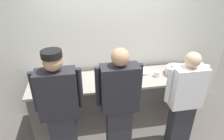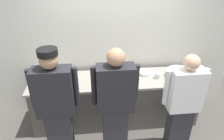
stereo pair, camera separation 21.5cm
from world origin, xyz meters
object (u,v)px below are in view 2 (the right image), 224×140
object	(u,v)px
chef_far_right	(183,104)
ramekin_red_sauce	(124,79)
plate_stack_front	(145,73)
mixing_bowl_steel	(179,73)
squeeze_bottle_primary	(117,72)
deli_cup	(158,76)
chef_center	(115,104)
sheet_tray	(57,82)
chef_near_left	(56,106)
ramekin_yellow_sauce	(100,78)
squeeze_bottle_secondary	(105,80)

from	to	relation	value
chef_far_right	ramekin_red_sauce	distance (m)	1.02
plate_stack_front	ramekin_red_sauce	size ratio (longest dim) A/B	2.99
mixing_bowl_steel	ramekin_red_sauce	world-z (taller)	mixing_bowl_steel
squeeze_bottle_primary	deli_cup	distance (m)	0.70
chef_center	sheet_tray	bearing A→B (deg)	141.06
chef_near_left	ramekin_red_sauce	world-z (taller)	chef_near_left
squeeze_bottle_primary	ramekin_yellow_sauce	distance (m)	0.31
ramekin_yellow_sauce	mixing_bowl_steel	bearing A→B (deg)	-1.66
chef_far_right	ramekin_red_sauce	size ratio (longest dim) A/B	19.94
chef_far_right	squeeze_bottle_primary	distance (m)	1.17
ramekin_yellow_sauce	deli_cup	world-z (taller)	deli_cup
ramekin_yellow_sauce	deli_cup	size ratio (longest dim) A/B	1.13
chef_center	plate_stack_front	bearing A→B (deg)	52.99
squeeze_bottle_primary	squeeze_bottle_secondary	size ratio (longest dim) A/B	1.05
squeeze_bottle_secondary	ramekin_yellow_sauce	distance (m)	0.21
plate_stack_front	sheet_tray	size ratio (longest dim) A/B	0.54
squeeze_bottle_primary	ramekin_red_sauce	distance (m)	0.17
ramekin_red_sauce	deli_cup	world-z (taller)	deli_cup
sheet_tray	chef_center	bearing A→B (deg)	-38.94
chef_center	chef_far_right	xyz separation A→B (m)	(0.97, -0.01, -0.07)
ramekin_yellow_sauce	squeeze_bottle_primary	bearing A→B (deg)	10.94
chef_far_right	mixing_bowl_steel	size ratio (longest dim) A/B	4.22
chef_far_right	ramekin_yellow_sauce	world-z (taller)	chef_far_right
chef_far_right	mixing_bowl_steel	world-z (taller)	chef_far_right
chef_center	squeeze_bottle_secondary	world-z (taller)	chef_center
squeeze_bottle_primary	ramekin_red_sauce	size ratio (longest dim) A/B	2.40
chef_far_right	sheet_tray	bearing A→B (deg)	158.77
chef_near_left	deli_cup	xyz separation A→B (m)	(1.60, 0.67, -0.00)
sheet_tray	ramekin_yellow_sauce	xyz separation A→B (m)	(0.70, 0.02, 0.01)
deli_cup	sheet_tray	bearing A→B (deg)	178.87
squeeze_bottle_primary	sheet_tray	bearing A→B (deg)	-175.80
chef_far_right	squeeze_bottle_primary	size ratio (longest dim) A/B	8.32
ramekin_yellow_sauce	squeeze_bottle_secondary	bearing A→B (deg)	-64.77
deli_cup	ramekin_yellow_sauce	bearing A→B (deg)	177.15
chef_center	plate_stack_front	world-z (taller)	chef_center
plate_stack_front	mixing_bowl_steel	size ratio (longest dim) A/B	0.63
plate_stack_front	sheet_tray	xyz separation A→B (m)	(-1.52, -0.13, -0.01)
mixing_bowl_steel	ramekin_red_sauce	bearing A→B (deg)	-179.71
chef_near_left	chef_far_right	world-z (taller)	chef_near_left
sheet_tray	ramekin_red_sauce	bearing A→B (deg)	-1.46
chef_near_left	chef_far_right	size ratio (longest dim) A/B	1.09
mixing_bowl_steel	deli_cup	size ratio (longest dim) A/B	4.03
chef_center	mixing_bowl_steel	distance (m)	1.36
chef_near_left	mixing_bowl_steel	bearing A→B (deg)	18.93
chef_center	sheet_tray	distance (m)	1.13
chef_near_left	ramekin_yellow_sauce	size ratio (longest dim) A/B	16.33
squeeze_bottle_secondary	ramekin_red_sauce	bearing A→B (deg)	22.80
chef_center	squeeze_bottle_primary	world-z (taller)	chef_center
sheet_tray	plate_stack_front	bearing A→B (deg)	5.04
sheet_tray	ramekin_yellow_sauce	bearing A→B (deg)	1.30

